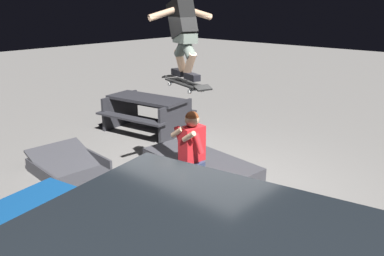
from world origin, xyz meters
name	(u,v)px	position (x,y,z in m)	size (l,w,h in m)	color
ground_plane	(212,192)	(0.00, 0.00, 0.00)	(40.00, 40.00, 0.00)	slate
ledge_box_main	(200,171)	(0.30, -0.08, 0.22)	(1.84, 0.83, 0.44)	#38383D
person_sitting_on_ledge	(186,153)	(0.14, 0.41, 0.70)	(0.60, 0.77, 1.28)	#2D3856
skateboard	(185,83)	(0.14, 0.42, 1.67)	(1.03, 0.52, 0.13)	black
skater_airborne	(183,28)	(0.20, 0.40, 2.36)	(0.63, 0.86, 1.12)	black
kicker_ramp	(69,168)	(2.23, 1.01, 0.07)	(1.33, 1.07, 0.45)	#38383D
picnic_table_back	(147,109)	(2.88, -1.31, 0.50)	(1.88, 1.58, 0.75)	#28282D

